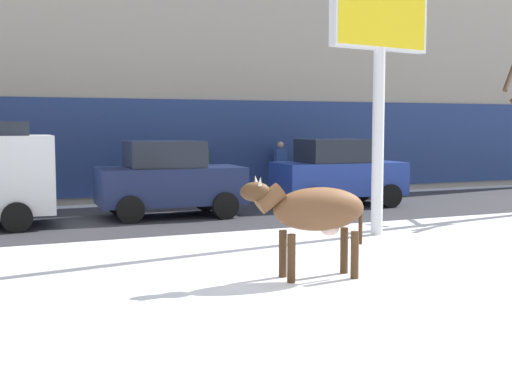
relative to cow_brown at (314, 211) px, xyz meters
name	(u,v)px	position (x,y,z in m)	size (l,w,h in m)	color
ground_plane	(305,279)	(-0.14, 0.01, -0.99)	(120.00, 120.00, 0.00)	white
road_strip	(159,217)	(-0.14, 7.46, -0.99)	(60.00, 5.60, 0.01)	#333338
cow_brown	(314,211)	(0.00, 0.00, 0.00)	(1.93, 0.80, 1.54)	brown
billboard	(380,21)	(3.19, 3.06, 3.32)	(2.51, 0.66, 5.56)	silver
car_navy_hatchback	(169,179)	(0.13, 7.50, -0.07)	(3.62, 2.14, 1.86)	#19234C
car_blue_hatchback	(337,173)	(5.09, 7.80, -0.07)	(3.62, 2.14, 1.86)	#233D9E
pedestrian_near_billboard	(281,169)	(4.73, 10.62, -0.11)	(0.36, 0.24, 1.73)	#282833
pedestrian_far_left	(202,171)	(2.13, 10.62, -0.11)	(0.36, 0.24, 1.73)	#282833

